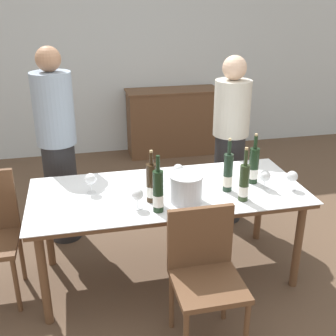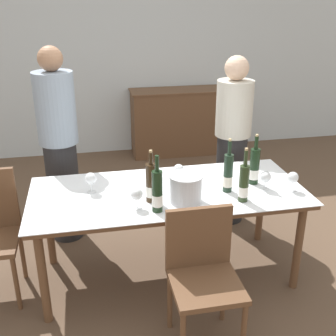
{
  "view_description": "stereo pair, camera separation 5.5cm",
  "coord_description": "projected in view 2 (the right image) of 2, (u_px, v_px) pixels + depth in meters",
  "views": [
    {
      "loc": [
        -0.61,
        -2.72,
        2.09
      ],
      "look_at": [
        0.0,
        0.0,
        0.92
      ],
      "focal_mm": 45.0,
      "sensor_mm": 36.0,
      "label": 1
    },
    {
      "loc": [
        -0.56,
        -2.73,
        2.09
      ],
      "look_at": [
        0.0,
        0.0,
        0.92
      ],
      "focal_mm": 45.0,
      "sensor_mm": 36.0,
      "label": 2
    }
  ],
  "objects": [
    {
      "name": "ground_plane",
      "position": [
        168.0,
        274.0,
        3.38
      ],
      "size": [
        12.0,
        12.0,
        0.0
      ],
      "primitive_type": "plane",
      "color": "brown"
    },
    {
      "name": "back_wall",
      "position": [
        123.0,
        49.0,
        5.54
      ],
      "size": [
        8.0,
        0.1,
        2.8
      ],
      "color": "silver",
      "rests_on": "ground_plane"
    },
    {
      "name": "sideboard_cabinet",
      "position": [
        177.0,
        122.0,
        5.77
      ],
      "size": [
        1.25,
        0.46,
        0.89
      ],
      "color": "brown",
      "rests_on": "ground_plane"
    },
    {
      "name": "dining_table",
      "position": [
        168.0,
        199.0,
        3.12
      ],
      "size": [
        2.01,
        0.88,
        0.74
      ],
      "color": "brown",
      "rests_on": "ground_plane"
    },
    {
      "name": "ice_bucket",
      "position": [
        186.0,
        188.0,
        2.89
      ],
      "size": [
        0.24,
        0.24,
        0.2
      ],
      "color": "silver",
      "rests_on": "dining_table"
    },
    {
      "name": "wine_bottle_0",
      "position": [
        254.0,
        167.0,
        3.17
      ],
      "size": [
        0.08,
        0.08,
        0.39
      ],
      "color": "black",
      "rests_on": "dining_table"
    },
    {
      "name": "wine_bottle_1",
      "position": [
        244.0,
        184.0,
        2.9
      ],
      "size": [
        0.07,
        0.07,
        0.39
      ],
      "color": "#28381E",
      "rests_on": "dining_table"
    },
    {
      "name": "wine_bottle_2",
      "position": [
        151.0,
        184.0,
        2.89
      ],
      "size": [
        0.08,
        0.08,
        0.38
      ],
      "color": "#332314",
      "rests_on": "dining_table"
    },
    {
      "name": "wine_bottle_3",
      "position": [
        157.0,
        192.0,
        2.75
      ],
      "size": [
        0.07,
        0.07,
        0.4
      ],
      "color": "black",
      "rests_on": "dining_table"
    },
    {
      "name": "wine_bottle_4",
      "position": [
        228.0,
        174.0,
        3.03
      ],
      "size": [
        0.07,
        0.07,
        0.4
      ],
      "color": "#1E3323",
      "rests_on": "dining_table"
    },
    {
      "name": "wine_glass_0",
      "position": [
        293.0,
        178.0,
        3.06
      ],
      "size": [
        0.08,
        0.08,
        0.15
      ],
      "color": "white",
      "rests_on": "dining_table"
    },
    {
      "name": "wine_glass_1",
      "position": [
        266.0,
        177.0,
        3.08
      ],
      "size": [
        0.08,
        0.08,
        0.14
      ],
      "color": "white",
      "rests_on": "dining_table"
    },
    {
      "name": "wine_glass_2",
      "position": [
        91.0,
        179.0,
        3.03
      ],
      "size": [
        0.09,
        0.09,
        0.15
      ],
      "color": "white",
      "rests_on": "dining_table"
    },
    {
      "name": "wine_glass_3",
      "position": [
        179.0,
        170.0,
        3.19
      ],
      "size": [
        0.08,
        0.08,
        0.15
      ],
      "color": "white",
      "rests_on": "dining_table"
    },
    {
      "name": "wine_glass_4",
      "position": [
        137.0,
        195.0,
        2.8
      ],
      "size": [
        0.08,
        0.08,
        0.15
      ],
      "color": "white",
      "rests_on": "dining_table"
    },
    {
      "name": "chair_near_front",
      "position": [
        203.0,
        269.0,
        2.59
      ],
      "size": [
        0.42,
        0.42,
        0.88
      ],
      "color": "brown",
      "rests_on": "ground_plane"
    },
    {
      "name": "person_host",
      "position": [
        60.0,
        148.0,
        3.59
      ],
      "size": [
        0.33,
        0.33,
        1.71
      ],
      "color": "#262628",
      "rests_on": "ground_plane"
    },
    {
      "name": "person_guest_left",
      "position": [
        232.0,
        143.0,
        3.9
      ],
      "size": [
        0.33,
        0.33,
        1.59
      ],
      "color": "#262628",
      "rests_on": "ground_plane"
    }
  ]
}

